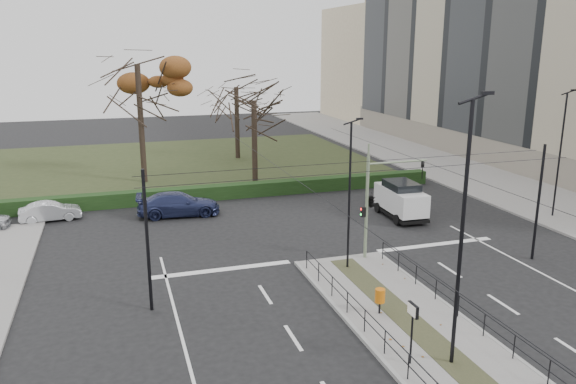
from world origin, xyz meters
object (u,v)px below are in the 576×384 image
streetlamp_sidewalk (560,153)px  parked_car_third (178,204)px  traffic_light (373,199)px  info_panel (413,317)px  streetlamp_median_far (350,194)px  white_van (401,199)px  bare_tree_center (236,92)px  streetlamp_median_near (462,233)px  parked_car_second (50,211)px  litter_bin (380,296)px  bare_tree_near (254,107)px  rust_tree (137,64)px

streetlamp_sidewalk → parked_car_third: streetlamp_sidewalk is taller
traffic_light → info_panel: (-3.11, -9.58, -1.35)m
streetlamp_median_far → streetlamp_sidewalk: (16.02, 4.05, 0.34)m
white_van → streetlamp_sidewalk: bearing=-17.8°
traffic_light → streetlamp_median_far: (-1.69, -0.97, 0.64)m
streetlamp_median_far → bare_tree_center: bearing=88.0°
streetlamp_median_near → bare_tree_center: size_ratio=1.01×
parked_car_second → parked_car_third: parked_car_third is taller
white_van → streetlamp_median_far: bearing=-133.5°
litter_bin → streetlamp_median_near: size_ratio=0.11×
streetlamp_median_near → parked_car_second: size_ratio=2.50×
litter_bin → info_panel: bearing=-100.5°
bare_tree_near → traffic_light: bearing=-85.1°
parked_car_second → bare_tree_near: (14.77, 5.86, 5.50)m
parked_car_third → rust_tree: rust_tree is taller
bare_tree_center → white_van: bearing=-75.7°
parked_car_second → rust_tree: bearing=-42.2°
white_van → bare_tree_center: 23.50m
streetlamp_median_near → bare_tree_near: streetlamp_median_near is taller
parked_car_third → white_van: 14.30m
traffic_light → rust_tree: rust_tree is taller
litter_bin → streetlamp_median_near: bearing=-79.9°
info_panel → parked_car_second: 25.41m
streetlamp_median_far → rust_tree: 23.93m
parked_car_second → white_van: size_ratio=0.83×
traffic_light → litter_bin: (-2.43, -5.89, -2.33)m
traffic_light → info_panel: 10.16m
traffic_light → parked_car_second: 20.48m
litter_bin → parked_car_second: size_ratio=0.29×
traffic_light → info_panel: bearing=-108.0°
rust_tree → streetlamp_sidewalk: bearing=-36.1°
streetlamp_sidewalk → parked_car_second: 32.15m
parked_car_second → bare_tree_center: bearing=-50.2°
info_panel → parked_car_third: 21.10m
traffic_light → white_van: 8.13m
info_panel → streetlamp_sidewalk: 21.68m
white_van → bare_tree_center: bare_tree_center is taller
litter_bin → bare_tree_center: 34.67m
streetlamp_median_near → streetlamp_sidewalk: bearing=39.1°
parked_car_third → rust_tree: bearing=13.4°
white_van → bare_tree_near: bearing=118.9°
parked_car_third → rust_tree: size_ratio=0.43×
white_van → rust_tree: 22.52m
streetlamp_sidewalk → traffic_light: bearing=-167.9°
streetlamp_sidewalk → white_van: (-9.32, 3.00, -2.97)m
traffic_light → rust_tree: size_ratio=0.44×
streetlamp_sidewalk → parked_car_third: bearing=161.3°
bare_tree_center → bare_tree_near: size_ratio=1.05×
litter_bin → bare_tree_center: bare_tree_center is taller
litter_bin → rust_tree: rust_tree is taller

